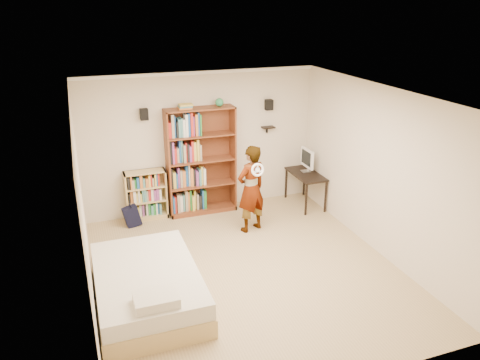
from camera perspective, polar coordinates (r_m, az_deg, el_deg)
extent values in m
cube|color=tan|center=(7.35, 0.73, -10.90)|extent=(4.50, 5.00, 0.01)
cube|color=beige|center=(8.98, -4.77, 4.59)|extent=(4.50, 0.02, 2.70)
cube|color=beige|center=(4.73, 11.60, -11.94)|extent=(4.50, 0.02, 2.70)
cube|color=beige|center=(6.37, -18.61, -3.61)|extent=(0.02, 5.00, 2.70)
cube|color=beige|center=(7.75, 16.58, 1.05)|extent=(0.02, 5.00, 2.70)
cube|color=white|center=(6.34, 0.85, 10.26)|extent=(4.50, 5.00, 0.02)
cube|color=white|center=(8.67, -4.99, 12.92)|extent=(4.50, 0.06, 0.06)
cube|color=white|center=(4.19, 12.70, 3.61)|extent=(4.50, 0.06, 0.06)
cube|color=white|center=(5.97, -19.79, 8.04)|extent=(0.06, 5.00, 0.06)
cube|color=white|center=(7.41, 17.46, 10.66)|extent=(0.06, 5.00, 0.06)
cube|color=black|center=(8.53, -11.62, 7.85)|extent=(0.14, 0.12, 0.20)
cube|color=black|center=(9.16, 3.55, 9.14)|extent=(0.14, 0.12, 0.20)
cube|color=black|center=(9.27, 3.46, 6.43)|extent=(0.25, 0.16, 0.02)
imported|color=black|center=(8.20, 1.36, -1.09)|extent=(0.67, 0.55, 1.59)
torus|color=white|center=(7.78, 2.16, 1.24)|extent=(0.23, 0.09, 0.23)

